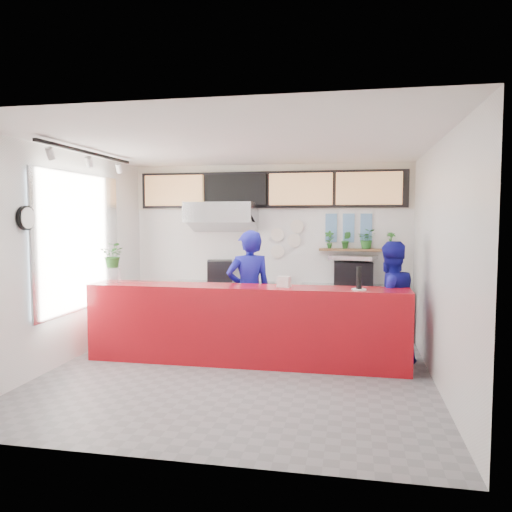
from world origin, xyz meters
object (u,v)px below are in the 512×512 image
Objects in this scene: espresso_machine at (353,274)px; staff_center at (249,292)px; service_counter at (245,325)px; staff_right at (389,302)px; pepper_mill at (359,278)px; panini_oven at (220,271)px.

espresso_machine is 0.34× the size of staff_center.
service_counter is 2.41× the size of staff_center.
service_counter is at bearing 70.76° from staff_center.
service_counter is at bearing -132.09° from espresso_machine.
staff_right is 5.83× the size of pepper_mill.
espresso_machine is at bearing -164.15° from staff_center.
service_counter is 7.06× the size of espresso_machine.
espresso_machine is (1.49, 1.80, 0.55)m from service_counter.
staff_right is at bearing 51.62° from pepper_mill.
service_counter is 2.07m from staff_right.
staff_center reaches higher than espresso_machine.
staff_right is (1.99, 0.45, 0.31)m from service_counter.
pepper_mill is (-0.43, -0.55, 0.40)m from staff_right.
pepper_mill reaches higher than panini_oven.
staff_center reaches higher than staff_right.
staff_right is (0.51, -1.35, -0.24)m from espresso_machine.
espresso_machine is 1.90m from pepper_mill.
panini_oven is 0.69× the size of espresso_machine.
staff_right is (2.84, -1.35, -0.24)m from panini_oven.
pepper_mill is at bearing -3.43° from service_counter.
service_counter is 10.28× the size of panini_oven.
panini_oven is 1.54m from staff_center.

